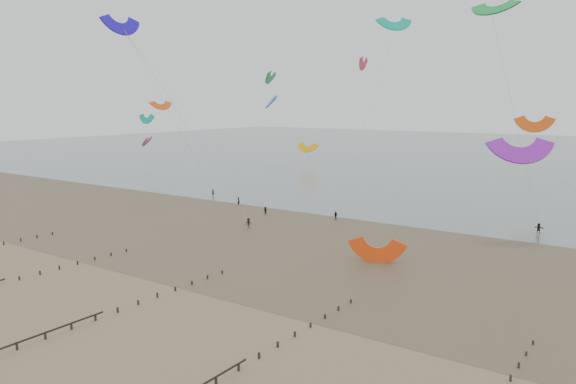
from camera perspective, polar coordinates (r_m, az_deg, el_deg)
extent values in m
plane|color=brown|center=(65.42, -16.48, -9.94)|extent=(500.00, 500.00, 0.00)
plane|color=#475654|center=(244.00, 23.22, 3.47)|extent=(500.00, 500.00, 0.00)
plane|color=#473A28|center=(90.41, 1.09, -4.26)|extent=(500.00, 500.00, 0.00)
ellipsoid|color=slate|center=(92.32, -12.85, -4.22)|extent=(23.60, 14.36, 0.01)
ellipsoid|color=slate|center=(87.14, 8.80, -4.89)|extent=(33.64, 18.32, 0.01)
ellipsoid|color=slate|center=(120.16, -13.60, -1.17)|extent=(26.95, 14.22, 0.01)
cube|color=black|center=(93.54, -26.91, -4.69)|extent=(0.16, 0.16, 0.54)
cube|color=black|center=(94.76, -25.51, -4.43)|extent=(0.16, 0.16, 0.51)
cube|color=black|center=(96.04, -24.15, -4.17)|extent=(0.16, 0.16, 0.48)
cube|color=black|center=(97.37, -22.82, -3.92)|extent=(0.16, 0.16, 0.45)
cube|color=black|center=(74.55, -25.63, -7.91)|extent=(0.16, 0.16, 0.62)
cube|color=black|center=(75.80, -23.89, -7.53)|extent=(0.16, 0.16, 0.59)
cube|color=black|center=(77.12, -22.21, -7.15)|extent=(0.16, 0.16, 0.57)
cube|color=black|center=(78.51, -20.59, -6.78)|extent=(0.16, 0.16, 0.54)
cube|color=black|center=(79.96, -19.04, -6.42)|extent=(0.16, 0.16, 0.51)
cube|color=black|center=(81.47, -17.54, -6.07)|extent=(0.16, 0.16, 0.48)
cube|color=black|center=(83.04, -16.10, -5.73)|extent=(0.16, 0.16, 0.45)
cube|color=black|center=(54.81, -25.83, -13.94)|extent=(0.16, 0.16, 0.74)
cube|color=black|center=(56.01, -23.43, -13.29)|extent=(0.16, 0.16, 0.71)
cube|color=black|center=(57.31, -21.15, -12.65)|extent=(0.16, 0.16, 0.68)
cube|color=black|center=(58.69, -18.98, -12.02)|extent=(0.16, 0.16, 0.65)
cube|color=black|center=(60.16, -16.92, -11.40)|extent=(0.16, 0.16, 0.62)
cube|color=black|center=(61.70, -14.97, -10.80)|extent=(0.16, 0.16, 0.59)
cube|color=black|center=(63.32, -13.13, -10.22)|extent=(0.16, 0.16, 0.57)
cube|color=black|center=(65.01, -11.39, -9.66)|extent=(0.16, 0.16, 0.54)
cube|color=black|center=(66.75, -9.74, -9.12)|extent=(0.16, 0.16, 0.51)
cube|color=black|center=(68.55, -8.18, -8.60)|extent=(0.16, 0.16, 0.48)
cube|color=black|center=(70.41, -6.71, -8.10)|extent=(0.16, 0.16, 0.45)
cube|color=black|center=(44.65, -7.33, -18.51)|extent=(0.16, 0.16, 0.68)
cube|color=black|center=(46.42, -5.05, -17.36)|extent=(0.16, 0.16, 0.65)
cube|color=black|center=(48.26, -2.96, -16.27)|extent=(0.16, 0.16, 0.62)
cube|color=black|center=(50.17, -1.05, -15.25)|extent=(0.16, 0.16, 0.59)
cube|color=black|center=(52.15, 0.70, -14.28)|extent=(0.16, 0.16, 0.57)
cube|color=black|center=(54.18, 2.30, -13.38)|extent=(0.16, 0.16, 0.54)
cube|color=black|center=(56.26, 3.78, -12.53)|extent=(0.16, 0.16, 0.51)
cube|color=black|center=(58.39, 5.15, -11.74)|extent=(0.16, 0.16, 0.48)
cube|color=black|center=(60.55, 6.40, -11.00)|extent=(0.16, 0.16, 0.45)
cube|color=black|center=(47.89, 21.67, -17.21)|extent=(0.16, 0.16, 0.54)
cube|color=black|center=(50.23, 22.39, -15.99)|extent=(0.16, 0.16, 0.51)
cube|color=black|center=(52.60, 23.04, -14.88)|extent=(0.16, 0.16, 0.48)
cube|color=black|center=(54.99, 23.63, -13.87)|extent=(0.16, 0.16, 0.45)
imported|color=black|center=(115.12, -5.04, -0.94)|extent=(0.76, 0.63, 1.78)
imported|color=black|center=(94.48, -4.03, -3.17)|extent=(1.23, 1.23, 1.71)
imported|color=black|center=(101.26, 4.86, -2.39)|extent=(0.71, 1.01, 1.59)
imported|color=black|center=(99.05, 24.12, -3.38)|extent=(1.65, 0.75, 1.72)
imported|color=black|center=(105.45, -2.33, -1.91)|extent=(0.88, 0.76, 1.56)
imported|color=black|center=(127.90, -7.63, -0.04)|extent=(0.65, 0.56, 1.52)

